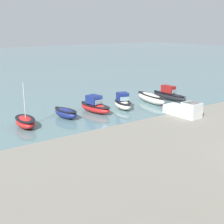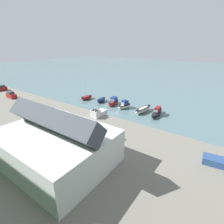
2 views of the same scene
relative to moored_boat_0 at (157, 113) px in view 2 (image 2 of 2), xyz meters
name	(u,v)px [view 2 (image 2 of 2)]	position (x,y,z in m)	size (l,w,h in m)	color
ground_plane	(115,105)	(14.57, -0.51, -0.89)	(320.00, 320.00, 0.00)	slate
quay_promenade	(42,136)	(14.57, 26.56, 0.00)	(109.74, 31.01, 1.79)	gray
harbor_clubhouse	(56,144)	(4.18, 30.62, 3.99)	(16.80, 12.93, 9.14)	white
moored_boat_0	(157,113)	(0.00, 0.00, 0.00)	(1.94, 7.44, 2.47)	black
moored_boat_1	(143,110)	(4.24, -0.12, -0.05)	(2.74, 7.58, 1.60)	white
moored_boat_2	(124,105)	(10.49, 0.25, 0.03)	(3.47, 5.09, 2.54)	white
moored_boat_3	(114,102)	(15.18, -0.52, 0.03)	(3.17, 6.39, 2.55)	red
moored_boat_4	(101,100)	(20.19, -0.35, -0.17)	(2.60, 4.84, 1.36)	navy
moored_boat_5	(87,97)	(26.37, 0.39, -0.18)	(2.73, 4.99, 5.87)	red
parked_car_1	(106,137)	(1.60, 21.41, 1.81)	(2.03, 4.29, 2.16)	silver
parked_car_2	(1,88)	(56.91, 15.42, 1.81)	(2.31, 4.39, 2.16)	maroon
parked_car_3	(11,95)	(44.35, 17.73, 1.81)	(4.28, 2.00, 2.16)	maroon
pickup_truck_0	(98,113)	(10.58, 12.98, 1.71)	(2.16, 4.81, 1.90)	silver
pickup_truck_1	(224,162)	(-17.14, 17.06, 1.71)	(4.92, 2.48, 1.90)	#2D4C84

